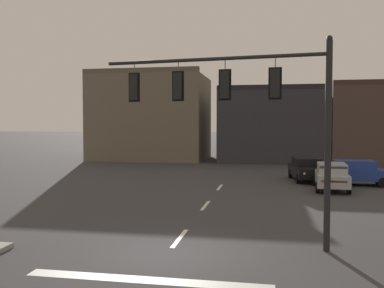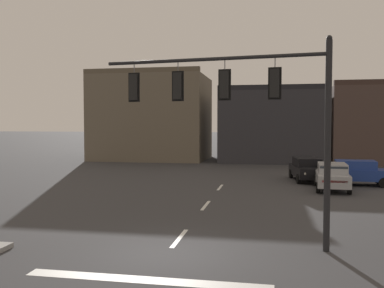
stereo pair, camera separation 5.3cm
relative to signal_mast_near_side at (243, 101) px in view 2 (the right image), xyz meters
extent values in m
plane|color=#353538|center=(-2.20, -1.68, -4.71)|extent=(400.00, 400.00, 0.00)
cube|color=silver|center=(-2.20, -3.68, -4.70)|extent=(6.40, 0.50, 0.01)
cube|color=silver|center=(-2.20, 0.32, -4.70)|extent=(0.16, 2.40, 0.01)
cube|color=silver|center=(-2.20, 6.32, -4.70)|extent=(0.16, 2.40, 0.01)
cube|color=silver|center=(-2.20, 12.32, -4.70)|extent=(0.16, 2.40, 0.01)
cylinder|color=black|center=(2.61, -0.32, -1.45)|extent=(0.20, 0.20, 6.52)
cylinder|color=black|center=(-1.10, 0.11, 1.39)|extent=(7.43, 0.97, 0.12)
sphere|color=black|center=(2.61, -0.32, 1.86)|extent=(0.18, 0.18, 0.18)
cylinder|color=#56565B|center=(1.00, -0.13, 1.16)|extent=(0.03, 0.03, 0.35)
cube|color=black|center=(1.00, -0.13, 0.53)|extent=(0.33, 0.27, 0.90)
sphere|color=red|center=(1.01, 0.00, 0.81)|extent=(0.20, 0.20, 0.20)
sphere|color=#2D2314|center=(1.01, 0.00, 0.53)|extent=(0.20, 0.20, 0.20)
sphere|color=black|center=(1.01, 0.00, 0.25)|extent=(0.20, 0.20, 0.20)
cube|color=black|center=(1.00, -0.15, 0.53)|extent=(0.42, 0.08, 1.02)
cylinder|color=#56565B|center=(-0.61, 0.06, 1.16)|extent=(0.03, 0.03, 0.35)
cube|color=black|center=(-0.61, 0.06, 0.53)|extent=(0.33, 0.27, 0.90)
sphere|color=red|center=(-0.60, 0.19, 0.81)|extent=(0.20, 0.20, 0.20)
sphere|color=#2D2314|center=(-0.60, 0.19, 0.53)|extent=(0.20, 0.20, 0.20)
sphere|color=black|center=(-0.60, 0.19, 0.25)|extent=(0.20, 0.20, 0.20)
cube|color=black|center=(-0.62, 0.04, 0.53)|extent=(0.42, 0.08, 1.02)
cylinder|color=#56565B|center=(-2.22, 0.24, 1.16)|extent=(0.03, 0.03, 0.35)
cube|color=black|center=(-2.22, 0.24, 0.53)|extent=(0.33, 0.27, 0.90)
sphere|color=red|center=(-2.21, 0.37, 0.81)|extent=(0.20, 0.20, 0.20)
sphere|color=#2D2314|center=(-2.21, 0.37, 0.53)|extent=(0.20, 0.20, 0.20)
sphere|color=black|center=(-2.21, 0.37, 0.25)|extent=(0.20, 0.20, 0.20)
cube|color=black|center=(-2.23, 0.22, 0.53)|extent=(0.42, 0.08, 1.02)
cylinder|color=#56565B|center=(-3.84, 0.43, 1.16)|extent=(0.03, 0.03, 0.35)
cube|color=black|center=(-3.84, 0.43, 0.53)|extent=(0.33, 0.27, 0.90)
sphere|color=red|center=(-3.82, 0.56, 0.81)|extent=(0.20, 0.20, 0.20)
sphere|color=#2D2314|center=(-3.82, 0.56, 0.53)|extent=(0.20, 0.20, 0.20)
sphere|color=black|center=(-3.82, 0.56, 0.25)|extent=(0.20, 0.20, 0.20)
cube|color=black|center=(-3.84, 0.41, 0.53)|extent=(0.42, 0.08, 1.02)
cube|color=black|center=(3.40, 16.46, -4.01)|extent=(2.32, 4.59, 0.70)
cube|color=black|center=(3.39, 16.61, -3.38)|extent=(1.89, 2.64, 0.56)
cube|color=#2D3842|center=(3.48, 15.85, -3.40)|extent=(1.54, 0.43, 0.47)
cube|color=#2D3842|center=(3.24, 17.77, -3.40)|extent=(1.54, 0.40, 0.46)
cylinder|color=black|center=(4.42, 15.12, -4.39)|extent=(0.30, 0.66, 0.64)
cylinder|color=black|center=(2.74, 14.91, -4.39)|extent=(0.30, 0.66, 0.64)
cylinder|color=black|center=(4.07, 18.00, -4.39)|extent=(0.30, 0.66, 0.64)
cylinder|color=black|center=(2.38, 17.80, -4.39)|extent=(0.30, 0.66, 0.64)
sphere|color=silver|center=(4.24, 14.36, -3.96)|extent=(0.16, 0.16, 0.16)
sphere|color=silver|center=(3.10, 14.22, -3.96)|extent=(0.16, 0.16, 0.16)
cube|color=maroon|center=(3.14, 18.62, -3.93)|extent=(1.36, 0.21, 0.12)
cube|color=#9EA0A5|center=(4.54, 12.58, -4.01)|extent=(2.09, 4.51, 0.70)
cube|color=#9EA0A5|center=(4.53, 12.43, -3.38)|extent=(1.76, 2.56, 0.56)
cube|color=#2D3842|center=(4.58, 13.19, -3.40)|extent=(1.53, 0.35, 0.47)
cube|color=#2D3842|center=(4.45, 11.26, -3.40)|extent=(1.53, 0.32, 0.46)
cylinder|color=black|center=(3.79, 14.09, -4.39)|extent=(0.26, 0.65, 0.64)
cylinder|color=black|center=(5.49, 13.97, -4.39)|extent=(0.26, 0.65, 0.64)
cylinder|color=black|center=(3.60, 11.19, -4.39)|extent=(0.26, 0.65, 0.64)
cylinder|color=black|center=(5.29, 11.08, -4.39)|extent=(0.26, 0.65, 0.64)
sphere|color=silver|center=(4.11, 14.79, -3.96)|extent=(0.16, 0.16, 0.16)
sphere|color=silver|center=(5.26, 14.72, -3.96)|extent=(0.16, 0.16, 0.16)
cube|color=maroon|center=(4.40, 10.41, -3.93)|extent=(1.37, 0.13, 0.12)
cube|color=navy|center=(6.45, 14.87, -4.01)|extent=(4.51, 2.10, 0.70)
cube|color=navy|center=(6.30, 14.88, -3.38)|extent=(2.57, 1.76, 0.56)
cube|color=#2D3842|center=(7.06, 14.83, -3.40)|extent=(0.35, 1.53, 0.47)
cube|color=#2D3842|center=(5.13, 14.96, -3.40)|extent=(0.32, 1.53, 0.46)
cylinder|color=black|center=(7.95, 15.62, -4.39)|extent=(0.65, 0.26, 0.64)
cylinder|color=black|center=(7.84, 13.93, -4.39)|extent=(0.65, 0.26, 0.64)
cylinder|color=black|center=(5.06, 15.82, -4.39)|extent=(0.65, 0.26, 0.64)
cylinder|color=black|center=(4.94, 14.12, -4.39)|extent=(0.65, 0.26, 0.64)
cube|color=maroon|center=(4.27, 15.02, -3.93)|extent=(0.13, 1.37, 0.12)
cube|color=#665B4C|center=(-12.33, 32.47, -0.09)|extent=(12.36, 9.18, 9.25)
cube|color=brown|center=(-12.33, 28.18, 4.79)|extent=(12.36, 0.60, 0.50)
cube|color=#2D2D33|center=(0.84, 32.23, -1.06)|extent=(10.34, 8.70, 7.30)
cube|color=black|center=(0.84, 28.18, 2.85)|extent=(10.34, 0.60, 0.50)
cube|color=#473833|center=(11.77, 34.36, -0.89)|extent=(10.02, 12.95, 7.63)
camera|label=1|loc=(0.82, -13.81, -0.76)|focal=39.47mm
camera|label=2|loc=(0.87, -13.80, -0.76)|focal=39.47mm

